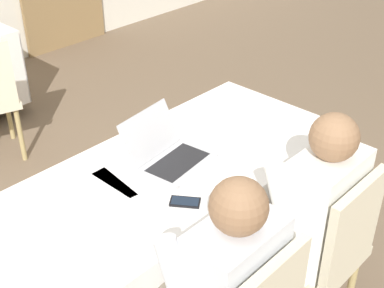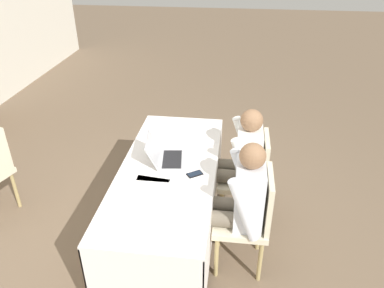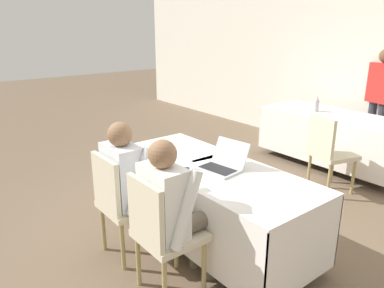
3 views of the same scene
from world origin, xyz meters
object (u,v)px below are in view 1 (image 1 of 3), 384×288
object	(u,v)px
cell_phone	(185,202)
person_white_shirt	(306,210)
chair_near_right	(322,248)
person_checkered_shirt	(217,284)
laptop	(170,155)

from	to	relation	value
cell_phone	person_white_shirt	size ratio (longest dim) A/B	0.12
chair_near_right	person_checkered_shirt	bearing A→B (deg)	-9.93
cell_phone	chair_near_right	world-z (taller)	chair_near_right
person_white_shirt	laptop	bearing A→B (deg)	-73.03
chair_near_right	laptop	bearing A→B (deg)	-75.26
chair_near_right	person_white_shirt	size ratio (longest dim) A/B	0.78
laptop	person_checkered_shirt	bearing A→B (deg)	-128.78
laptop	cell_phone	xyz separation A→B (m)	(-0.18, -0.27, -0.04)
laptop	cell_phone	size ratio (longest dim) A/B	2.60
chair_near_right	person_checkered_shirt	world-z (taller)	person_checkered_shirt
chair_near_right	person_white_shirt	world-z (taller)	person_white_shirt
laptop	chair_near_right	world-z (taller)	laptop
cell_phone	person_checkered_shirt	bearing A→B (deg)	-155.35
laptop	person_white_shirt	size ratio (longest dim) A/B	0.32
chair_near_right	cell_phone	bearing A→B (deg)	-51.79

